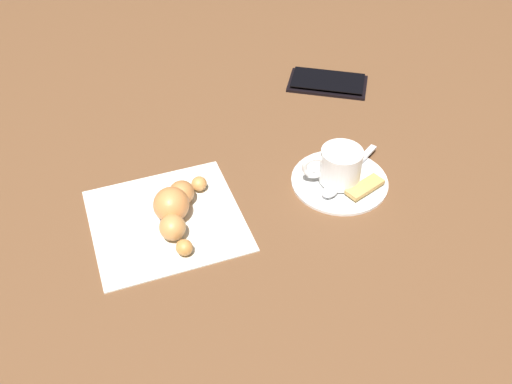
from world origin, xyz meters
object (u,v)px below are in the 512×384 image
Objects in this scene: espresso_cup at (339,165)px; sugar_packet at (365,187)px; napkin at (166,220)px; teaspoon at (342,179)px; cell_phone at (328,82)px; croissant at (176,208)px; saucer at (340,180)px.

sugar_packet is (-0.03, 0.03, -0.02)m from espresso_cup.
sugar_packet is 0.30× the size of napkin.
teaspoon is 0.64× the size of napkin.
espresso_cup is at bearing 178.41° from napkin.
napkin is 1.27× the size of cell_phone.
croissant is at bearing -0.73° from espresso_cup.
cell_phone reaches higher than saucer.
croissant reaches higher than napkin.
saucer is 0.24m from napkin.
espresso_cup reaches higher than teaspoon.
espresso_cup is 0.05m from sugar_packet.
espresso_cup reaches higher than croissant.
napkin is (0.24, -0.01, -0.00)m from saucer.
sugar_packet is at bearing 172.67° from croissant.
saucer is 2.35× the size of sugar_packet.
sugar_packet reaches higher than napkin.
croissant is at bearing 152.42° from sugar_packet.
sugar_packet is at bearing 131.69° from espresso_cup.
espresso_cup is at bearing 111.45° from sugar_packet.
teaspoon is 0.24m from napkin.
croissant is (-0.01, 0.00, 0.02)m from napkin.
teaspoon is at bearing 92.94° from saucer.
teaspoon is at bearing 111.07° from sugar_packet.
napkin is at bearing -15.77° from croissant.
cell_phone is at bearing -145.40° from napkin.
saucer is 1.01× the size of croissant.
saucer is 0.25m from cell_phone.
croissant reaches higher than saucer.
cell_phone is (-0.09, -0.23, -0.03)m from espresso_cup.
espresso_cup is 0.54× the size of cell_phone.
espresso_cup is at bearing 68.69° from cell_phone.
teaspoon is 0.03m from sugar_packet.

